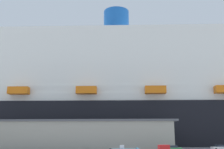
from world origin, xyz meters
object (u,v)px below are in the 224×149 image
(parked_car_green_wagon, at_px, (173,148))
(cruise_ship, at_px, (172,100))
(parked_car_yellow_taxi, at_px, (85,147))
(parked_car_white_van, at_px, (219,147))

(parked_car_green_wagon, bearing_deg, cruise_ship, 80.56)
(cruise_ship, distance_m, parked_car_yellow_taxi, 53.00)
(parked_car_white_van, xyz_separation_m, parked_car_yellow_taxi, (-38.77, 4.51, 0.00))
(parked_car_white_van, height_order, parked_car_green_wagon, same)
(parked_car_white_van, height_order, parked_car_yellow_taxi, same)
(parked_car_green_wagon, bearing_deg, parked_car_yellow_taxi, 154.95)
(cruise_ship, height_order, parked_car_white_van, cruise_ship)
(parked_car_white_van, bearing_deg, parked_car_yellow_taxi, 173.37)
(parked_car_green_wagon, bearing_deg, parked_car_white_van, 26.73)
(parked_car_white_van, bearing_deg, parked_car_green_wagon, -153.27)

